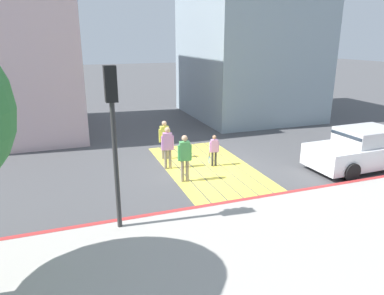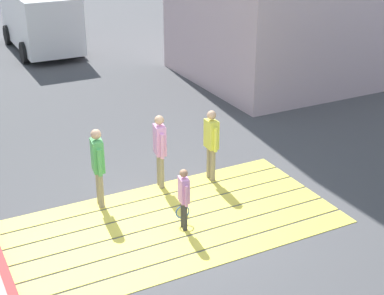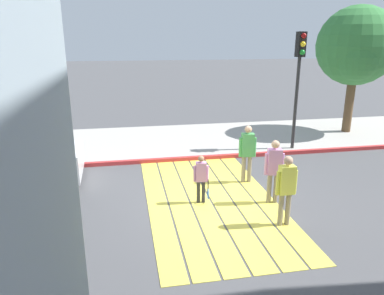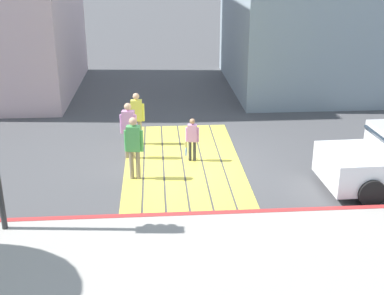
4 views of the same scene
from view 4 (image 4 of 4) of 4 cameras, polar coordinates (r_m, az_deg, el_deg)
The scene contains 8 objects.
ground_plane at distance 14.38m, azimuth -1.05°, elevation -1.67°, with size 120.00×120.00×0.00m, color #4C4C4F.
crosswalk_stripes at distance 14.37m, azimuth -1.05°, elevation -1.65°, with size 6.40×3.25×0.01m.
sidewalk_west at distance 9.44m, azimuth 0.96°, elevation -14.57°, with size 4.80×40.00×0.12m, color #ADA8A0.
curb_painted at distance 11.42m, azimuth -0.11°, elevation -7.68°, with size 0.16×40.00×0.13m, color #BC3333.
pedestrian_adult_lead at distance 13.06m, azimuth -6.55°, elevation 0.42°, with size 0.26×0.49×1.69m.
pedestrian_adult_trailing at distance 15.51m, azimuth -6.24°, elevation 3.67°, with size 0.21×0.48×1.63m.
pedestrian_adult_side at distance 14.43m, azimuth -7.15°, elevation 2.34°, with size 0.27×0.48×1.65m.
pedestrian_child_with_racket at distance 14.22m, azimuth -0.01°, elevation 1.14°, with size 0.30×0.40×1.26m.
Camera 4 is at (-13.23, 0.72, 5.57)m, focal length 47.40 mm.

